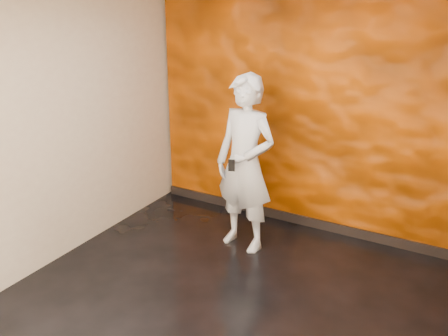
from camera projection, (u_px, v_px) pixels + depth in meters
room at (222, 166)px, 4.38m from camera, size 4.02×4.02×2.81m
feature_wall at (303, 118)px, 5.98m from camera, size 3.90×0.06×2.75m
baseboard at (296, 219)px, 6.41m from camera, size 3.90×0.04×0.12m
man at (245, 164)px, 5.55m from camera, size 0.80×0.58×2.02m
phone at (232, 165)px, 5.30m from camera, size 0.07×0.03×0.13m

